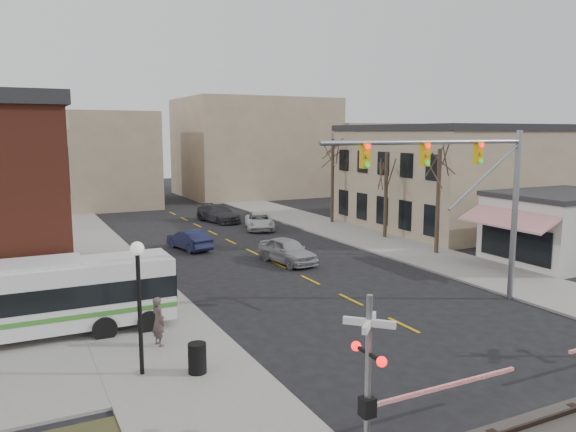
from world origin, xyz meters
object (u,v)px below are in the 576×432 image
at_px(pedestrian_far, 137,304).
at_px(trash_bin, 197,358).
at_px(rr_crossing_west, 382,371).
at_px(traffic_signal_mast, 470,181).
at_px(pedestrian_near, 158,321).
at_px(car_d, 218,214).
at_px(street_lamp, 138,280).
at_px(transit_bus, 21,300).
at_px(car_a, 288,251).
at_px(car_c, 260,221).
at_px(car_b, 189,240).

bearing_deg(pedestrian_far, trash_bin, -152.37).
xyz_separation_m(rr_crossing_west, pedestrian_far, (-3.71, 11.77, -1.04)).
height_order(traffic_signal_mast, pedestrian_near, traffic_signal_mast).
bearing_deg(car_d, street_lamp, -127.01).
relative_size(transit_bus, traffic_signal_mast, 1.06).
relative_size(transit_bus, car_d, 2.23).
relative_size(rr_crossing_west, car_d, 1.10).
relative_size(street_lamp, car_a, 0.97).
distance_m(traffic_signal_mast, car_a, 12.89).
distance_m(transit_bus, car_a, 16.47).
bearing_deg(pedestrian_far, rr_crossing_west, -142.12).
xyz_separation_m(street_lamp, trash_bin, (1.64, -0.72, -2.63)).
relative_size(car_d, pedestrian_near, 2.76).
relative_size(transit_bus, street_lamp, 2.59).
height_order(transit_bus, traffic_signal_mast, traffic_signal_mast).
bearing_deg(rr_crossing_west, pedestrian_far, 107.48).
distance_m(trash_bin, pedestrian_far, 5.85).
bearing_deg(street_lamp, car_c, 58.48).
distance_m(rr_crossing_west, trash_bin, 6.81).
relative_size(traffic_signal_mast, car_b, 2.59).
distance_m(trash_bin, car_b, 20.35).
bearing_deg(car_d, rr_crossing_west, -116.17).
bearing_deg(pedestrian_near, trash_bin, 174.79).
distance_m(car_c, pedestrian_near, 25.73).
distance_m(traffic_signal_mast, car_c, 23.71).
bearing_deg(car_b, car_c, -157.03).
bearing_deg(traffic_signal_mast, transit_bus, 166.72).
distance_m(trash_bin, car_d, 32.05).
bearing_deg(car_a, rr_crossing_west, -117.45).
bearing_deg(car_d, car_a, -108.32).
bearing_deg(transit_bus, car_a, 25.71).
xyz_separation_m(transit_bus, car_d, (16.39, 24.08, -0.92)).
relative_size(car_b, pedestrian_near, 2.25).
bearing_deg(trash_bin, car_a, 53.03).
relative_size(rr_crossing_west, pedestrian_far, 3.45).
bearing_deg(car_a, car_d, 77.01).
height_order(traffic_signal_mast, car_d, traffic_signal_mast).
bearing_deg(transit_bus, car_c, 46.18).
bearing_deg(traffic_signal_mast, rr_crossing_west, -143.20).
bearing_deg(car_c, rr_crossing_west, -89.35).
relative_size(traffic_signal_mast, trash_bin, 10.70).
height_order(traffic_signal_mast, car_c, traffic_signal_mast).
distance_m(car_d, pedestrian_near, 29.53).
bearing_deg(car_a, pedestrian_far, -153.25).
distance_m(traffic_signal_mast, car_d, 28.85).
bearing_deg(transit_bus, rr_crossing_west, -56.05).
bearing_deg(car_d, pedestrian_far, -129.63).
height_order(rr_crossing_west, car_a, rr_crossing_west).
bearing_deg(car_a, car_c, 66.62).
bearing_deg(transit_bus, street_lamp, -56.85).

